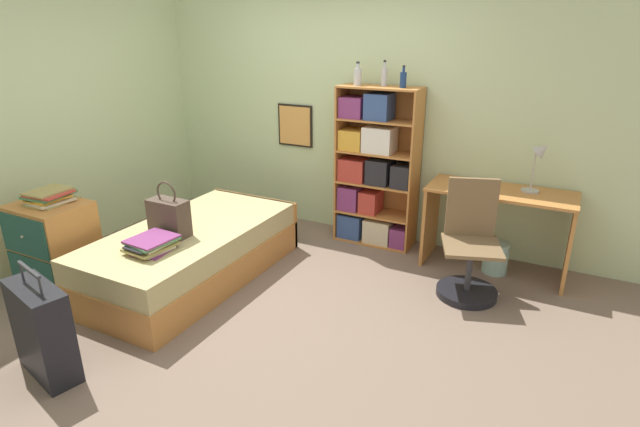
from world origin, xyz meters
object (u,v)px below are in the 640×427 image
bookcase (372,173)px  bottle_clear (403,79)px  handbag (169,217)px  bottle_brown (384,76)px  dresser (55,245)px  magazine_pile_on_dresser (49,197)px  waste_bin (496,258)px  bottle_green (358,76)px  desk_chair (469,260)px  suitcase (43,331)px  bed (194,252)px  desk (498,215)px  book_stack_on_bed (151,244)px  desk_lamp (540,157)px

bookcase → bottle_clear: bottle_clear is taller
handbag → bottle_brown: size_ratio=2.00×
dresser → magazine_pile_on_dresser: 0.43m
dresser → waste_bin: size_ratio=2.60×
bottle_green → waste_bin: bottle_green is taller
bookcase → desk_chair: (1.14, -0.65, -0.43)m
suitcase → bottle_brown: bearing=69.9°
desk_chair → handbag: bearing=-155.2°
magazine_pile_on_dresser → bookcase: bearing=46.0°
bottle_clear → bed: bearing=-133.2°
handbag → bottle_clear: bottle_clear is taller
bottle_clear → desk: size_ratio=0.16×
handbag → book_stack_on_bed: (0.09, -0.30, -0.11)m
bottle_green → book_stack_on_bed: bearing=-113.5°
bed → desk_lamp: 3.11m
bottle_brown → waste_bin: bottle_brown is taller
suitcase → bottle_green: size_ratio=3.44×
bottle_brown → bottle_clear: (0.21, -0.07, -0.01)m
handbag → suitcase: size_ratio=0.62×
bookcase → desk_lamp: bearing=-0.8°
book_stack_on_bed → suitcase: 0.98m
waste_bin → desk: bearing=121.1°
bottle_green → bottle_clear: bearing=1.1°
bottle_green → desk: bottle_green is taller
bookcase → book_stack_on_bed: bearing=-117.3°
suitcase → desk: 3.68m
handbag → book_stack_on_bed: handbag is taller
handbag → desk_chair: size_ratio=0.49×
handbag → desk: 2.87m
book_stack_on_bed → desk_lamp: desk_lamp is taller
bookcase → waste_bin: bearing=-6.6°
book_stack_on_bed → desk: (2.29, 1.91, 0.00)m
bottle_brown → desk: size_ratio=0.19×
book_stack_on_bed → bottle_brown: 2.59m
magazine_pile_on_dresser → desk_lamp: bearing=30.4°
bottle_brown → desk: bearing=-6.8°
bed → waste_bin: size_ratio=6.96×
bottle_brown → bed: bearing=-127.1°
dresser → book_stack_on_bed: bearing=7.9°
bottle_clear → desk_chair: bearing=-36.0°
bed → desk_lamp: desk_lamp is taller
desk_lamp → waste_bin: bearing=-150.5°
bookcase → desk: size_ratio=1.27×
bottle_brown → desk_lamp: 1.58m
bed → desk_chair: size_ratio=2.07×
book_stack_on_bed → bottle_brown: bearing=61.9°
bottle_green → desk_chair: bottle_green is taller
magazine_pile_on_dresser → bottle_clear: (2.31, 2.08, 0.87)m
suitcase → desk: bearing=51.3°
bed → bookcase: 1.91m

